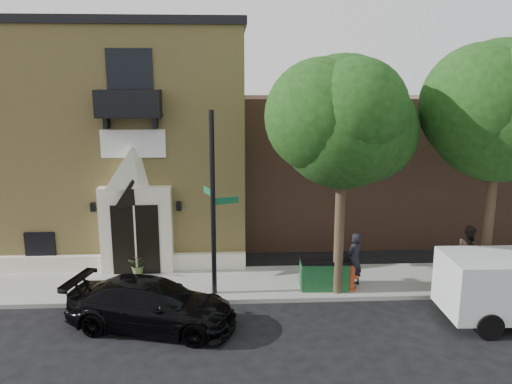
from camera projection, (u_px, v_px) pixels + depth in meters
ground at (155, 306)px, 16.04m from camera, size 120.00×120.00×0.00m
sidewalk at (190, 285)px, 17.54m from camera, size 42.00×3.00×0.15m
church at (110, 137)px, 22.67m from camera, size 12.20×11.01×9.30m
neighbour_building at (422, 162)px, 24.76m from camera, size 18.00×8.00×6.40m
street_tree_left at (345, 121)px, 15.45m from camera, size 4.97×4.38×7.77m
street_tree_mid at (503, 110)px, 15.63m from camera, size 5.21×4.64×8.25m
black_sedan at (152, 305)px, 14.47m from camera, size 5.28×3.15×1.43m
street_sign at (213, 204)px, 16.07m from camera, size 1.16×0.92×6.05m
fire_hydrant at (351, 278)px, 16.85m from camera, size 0.49×0.39×0.86m
dumpster at (324, 273)px, 17.00m from camera, size 1.67×1.00×1.07m
planter at (138, 265)px, 18.20m from camera, size 0.83×0.77×0.75m
pedestrian_near at (354, 260)px, 17.10m from camera, size 0.82×0.76×1.88m
pedestrian_far at (469, 251)px, 17.95m from camera, size 0.86×1.03×1.91m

